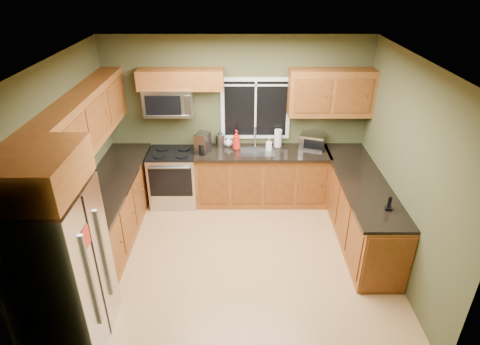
{
  "coord_description": "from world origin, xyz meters",
  "views": [
    {
      "loc": [
        0.05,
        -4.39,
        3.66
      ],
      "look_at": [
        0.05,
        0.35,
        1.15
      ],
      "focal_mm": 30.0,
      "sensor_mm": 36.0,
      "label": 1
    }
  ],
  "objects_px": {
    "soap_bottle_c": "(229,141)",
    "soap_bottle_a": "(236,140)",
    "range": "(174,177)",
    "paper_towel_roll": "(278,138)",
    "kettle": "(220,140)",
    "microwave": "(169,102)",
    "refrigerator": "(62,271)",
    "cordless_phone": "(389,206)",
    "coffee_maker": "(203,144)",
    "toaster_oven": "(312,141)",
    "soap_bottle_b": "(269,144)"
  },
  "relations": [
    {
      "from": "soap_bottle_c",
      "to": "soap_bottle_a",
      "type": "bearing_deg",
      "value": -44.83
    },
    {
      "from": "soap_bottle_a",
      "to": "range",
      "type": "bearing_deg",
      "value": -174.9
    },
    {
      "from": "soap_bottle_a",
      "to": "paper_towel_roll",
      "type": "bearing_deg",
      "value": 9.76
    },
    {
      "from": "kettle",
      "to": "microwave",
      "type": "bearing_deg",
      "value": -176.74
    },
    {
      "from": "refrigerator",
      "to": "cordless_phone",
      "type": "height_order",
      "value": "refrigerator"
    },
    {
      "from": "refrigerator",
      "to": "range",
      "type": "height_order",
      "value": "refrigerator"
    },
    {
      "from": "microwave",
      "to": "paper_towel_roll",
      "type": "distance_m",
      "value": 1.84
    },
    {
      "from": "kettle",
      "to": "paper_towel_roll",
      "type": "relative_size",
      "value": 0.88
    },
    {
      "from": "paper_towel_roll",
      "to": "coffee_maker",
      "type": "bearing_deg",
      "value": -168.59
    },
    {
      "from": "microwave",
      "to": "toaster_oven",
      "type": "height_order",
      "value": "microwave"
    },
    {
      "from": "toaster_oven",
      "to": "soap_bottle_c",
      "type": "relative_size",
      "value": 2.75
    },
    {
      "from": "range",
      "to": "paper_towel_roll",
      "type": "distance_m",
      "value": 1.84
    },
    {
      "from": "refrigerator",
      "to": "soap_bottle_c",
      "type": "xyz_separation_m",
      "value": [
        1.6,
        2.99,
        0.12
      ]
    },
    {
      "from": "refrigerator",
      "to": "paper_towel_roll",
      "type": "height_order",
      "value": "refrigerator"
    },
    {
      "from": "refrigerator",
      "to": "coffee_maker",
      "type": "bearing_deg",
      "value": 66.36
    },
    {
      "from": "range",
      "to": "refrigerator",
      "type": "bearing_deg",
      "value": -103.97
    },
    {
      "from": "microwave",
      "to": "coffee_maker",
      "type": "distance_m",
      "value": 0.83
    },
    {
      "from": "microwave",
      "to": "soap_bottle_a",
      "type": "xyz_separation_m",
      "value": [
        1.04,
        -0.04,
        -0.63
      ]
    },
    {
      "from": "paper_towel_roll",
      "to": "toaster_oven",
      "type": "bearing_deg",
      "value": -6.51
    },
    {
      "from": "paper_towel_roll",
      "to": "microwave",
      "type": "bearing_deg",
      "value": -177.53
    },
    {
      "from": "coffee_maker",
      "to": "paper_towel_roll",
      "type": "xyz_separation_m",
      "value": [
        1.22,
        0.25,
        -0.01
      ]
    },
    {
      "from": "soap_bottle_a",
      "to": "soap_bottle_c",
      "type": "bearing_deg",
      "value": 135.17
    },
    {
      "from": "soap_bottle_b",
      "to": "cordless_phone",
      "type": "xyz_separation_m",
      "value": [
        1.36,
        -1.76,
        -0.04
      ]
    },
    {
      "from": "paper_towel_roll",
      "to": "soap_bottle_b",
      "type": "xyz_separation_m",
      "value": [
        -0.16,
        -0.15,
        -0.04
      ]
    },
    {
      "from": "refrigerator",
      "to": "soap_bottle_a",
      "type": "xyz_separation_m",
      "value": [
        1.73,
        2.86,
        0.2
      ]
    },
    {
      "from": "refrigerator",
      "to": "kettle",
      "type": "xyz_separation_m",
      "value": [
        1.47,
        2.95,
        0.17
      ]
    },
    {
      "from": "range",
      "to": "microwave",
      "type": "bearing_deg",
      "value": 90.02
    },
    {
      "from": "range",
      "to": "toaster_oven",
      "type": "bearing_deg",
      "value": 3.69
    },
    {
      "from": "range",
      "to": "coffee_maker",
      "type": "height_order",
      "value": "coffee_maker"
    },
    {
      "from": "refrigerator",
      "to": "kettle",
      "type": "height_order",
      "value": "refrigerator"
    },
    {
      "from": "range",
      "to": "coffee_maker",
      "type": "bearing_deg",
      "value": -3.94
    },
    {
      "from": "kettle",
      "to": "soap_bottle_c",
      "type": "distance_m",
      "value": 0.15
    },
    {
      "from": "microwave",
      "to": "soap_bottle_c",
      "type": "bearing_deg",
      "value": 5.3
    },
    {
      "from": "refrigerator",
      "to": "cordless_phone",
      "type": "distance_m",
      "value": 3.78
    },
    {
      "from": "soap_bottle_a",
      "to": "cordless_phone",
      "type": "xyz_separation_m",
      "value": [
        1.89,
        -1.79,
        -0.11
      ]
    },
    {
      "from": "soap_bottle_c",
      "to": "coffee_maker",
      "type": "bearing_deg",
      "value": -147.77
    },
    {
      "from": "microwave",
      "to": "kettle",
      "type": "height_order",
      "value": "microwave"
    },
    {
      "from": "cordless_phone",
      "to": "toaster_oven",
      "type": "bearing_deg",
      "value": 109.42
    },
    {
      "from": "coffee_maker",
      "to": "cordless_phone",
      "type": "distance_m",
      "value": 2.94
    },
    {
      "from": "refrigerator",
      "to": "paper_towel_roll",
      "type": "bearing_deg",
      "value": 51.0
    },
    {
      "from": "kettle",
      "to": "range",
      "type": "bearing_deg",
      "value": -166.92
    },
    {
      "from": "range",
      "to": "soap_bottle_a",
      "type": "height_order",
      "value": "soap_bottle_a"
    },
    {
      "from": "microwave",
      "to": "soap_bottle_b",
      "type": "height_order",
      "value": "microwave"
    },
    {
      "from": "paper_towel_roll",
      "to": "soap_bottle_a",
      "type": "height_order",
      "value": "soap_bottle_a"
    },
    {
      "from": "toaster_oven",
      "to": "soap_bottle_a",
      "type": "height_order",
      "value": "soap_bottle_a"
    },
    {
      "from": "microwave",
      "to": "kettle",
      "type": "distance_m",
      "value": 1.02
    },
    {
      "from": "soap_bottle_b",
      "to": "soap_bottle_c",
      "type": "bearing_deg",
      "value": 166.24
    },
    {
      "from": "coffee_maker",
      "to": "soap_bottle_a",
      "type": "xyz_separation_m",
      "value": [
        0.53,
        0.13,
        0.01
      ]
    },
    {
      "from": "microwave",
      "to": "soap_bottle_b",
      "type": "bearing_deg",
      "value": -2.75
    },
    {
      "from": "range",
      "to": "kettle",
      "type": "xyz_separation_m",
      "value": [
        0.78,
        0.18,
        0.6
      ]
    }
  ]
}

